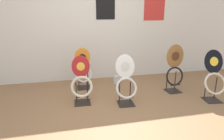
% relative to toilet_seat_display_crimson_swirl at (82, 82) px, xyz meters
% --- Properties ---
extents(ground_plane, '(14.00, 14.00, 0.00)m').
position_rel_toilet_seat_display_crimson_swirl_xyz_m(ground_plane, '(0.38, -0.77, -0.39)').
color(ground_plane, '#8E6642').
extents(wall_back, '(8.00, 0.07, 2.60)m').
position_rel_toilet_seat_display_crimson_swirl_xyz_m(wall_back, '(0.38, 1.29, 0.91)').
color(wall_back, silver).
rests_on(wall_back, ground_plane).
extents(toilet_seat_display_crimson_swirl, '(0.38, 0.29, 0.85)m').
position_rel_toilet_seat_display_crimson_swirl_xyz_m(toilet_seat_display_crimson_swirl, '(0.00, 0.00, 0.00)').
color(toilet_seat_display_crimson_swirl, black).
rests_on(toilet_seat_display_crimson_swirl, ground_plane).
extents(toilet_seat_display_orange_sun, '(0.35, 0.28, 0.84)m').
position_rel_toilet_seat_display_crimson_swirl_xyz_m(toilet_seat_display_orange_sun, '(0.09, 0.72, 0.01)').
color(toilet_seat_display_orange_sun, black).
rests_on(toilet_seat_display_orange_sun, ground_plane).
extents(toilet_seat_display_woodgrain, '(0.38, 0.30, 0.95)m').
position_rel_toilet_seat_display_crimson_swirl_xyz_m(toilet_seat_display_woodgrain, '(1.83, 0.13, 0.07)').
color(toilet_seat_display_woodgrain, black).
rests_on(toilet_seat_display_woodgrain, ground_plane).
extents(toilet_seat_display_white_plain, '(0.38, 0.33, 0.85)m').
position_rel_toilet_seat_display_crimson_swirl_xyz_m(toilet_seat_display_white_plain, '(0.74, -0.18, 0.01)').
color(toilet_seat_display_white_plain, black).
rests_on(toilet_seat_display_white_plain, ground_plane).
extents(toilet_seat_display_jazz_black, '(0.42, 0.37, 0.91)m').
position_rel_toilet_seat_display_crimson_swirl_xyz_m(toilet_seat_display_jazz_black, '(2.32, -0.39, 0.04)').
color(toilet_seat_display_jazz_black, black).
rests_on(toilet_seat_display_jazz_black, ground_plane).
extents(paint_can, '(0.16, 0.16, 0.18)m').
position_rel_toilet_seat_display_crimson_swirl_xyz_m(paint_can, '(0.83, 0.82, -0.29)').
color(paint_can, silver).
rests_on(paint_can, ground_plane).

